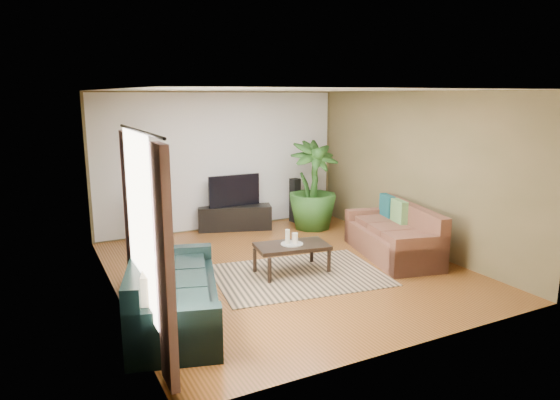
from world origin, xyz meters
TOP-DOWN VIEW (x-y plane):
  - floor at (0.00, 0.00)m, footprint 5.50×5.50m
  - ceiling at (0.00, 0.00)m, footprint 5.50×5.50m
  - wall_back at (0.00, 2.75)m, footprint 5.00×0.00m
  - wall_front at (0.00, -2.75)m, footprint 5.00×0.00m
  - wall_left at (-2.50, 0.00)m, footprint 0.00×5.50m
  - wall_right at (2.50, 0.00)m, footprint 0.00×5.50m
  - backwall_panel at (0.00, 2.74)m, footprint 4.90×0.00m
  - window_pane at (-2.48, -1.60)m, footprint 0.00×1.80m
  - curtain_near at (-2.43, -2.35)m, footprint 0.08×0.35m
  - curtain_far at (-2.43, -0.85)m, footprint 0.08×0.35m
  - curtain_rod at (-2.43, -1.60)m, footprint 0.03×1.90m
  - sofa_left at (-1.99, -0.97)m, footprint 1.55×2.41m
  - sofa_right at (1.86, -0.25)m, footprint 1.32×2.13m
  - area_rug at (0.04, -0.34)m, footprint 2.68×2.07m
  - coffee_table at (0.01, -0.17)m, footprint 1.15×0.75m
  - candle_tray at (0.01, -0.17)m, footprint 0.33×0.33m
  - candle_tall at (-0.05, -0.14)m, footprint 0.07×0.07m
  - candle_mid at (0.05, -0.21)m, footprint 0.07×0.07m
  - candle_short at (0.08, -0.11)m, footprint 0.07×0.07m
  - tv_stand at (0.17, 2.50)m, footprint 1.50×0.86m
  - television at (0.17, 2.50)m, footprint 1.05×0.06m
  - speaker_left at (-1.48, 2.28)m, footprint 0.20×0.22m
  - speaker_right at (1.53, 2.50)m, footprint 0.20×0.21m
  - potted_plant at (1.59, 1.88)m, footprint 0.98×0.98m
  - plant_pot at (1.59, 1.88)m, footprint 0.32×0.32m
  - pedestal at (-1.46, 1.86)m, footprint 0.35×0.35m
  - vase at (-1.46, 1.86)m, footprint 0.30×0.30m
  - side_table at (-2.00, 0.22)m, footprint 0.54×0.54m

SIDE VIEW (x-z plane):
  - floor at x=0.00m, z-range 0.00..0.00m
  - area_rug at x=0.04m, z-range 0.00..0.01m
  - plant_pot at x=1.59m, z-range 0.00..0.25m
  - pedestal at x=-1.46m, z-range 0.00..0.33m
  - coffee_table at x=0.01m, z-range 0.00..0.44m
  - tv_stand at x=0.17m, z-range 0.00..0.48m
  - side_table at x=-2.00m, z-range 0.00..0.48m
  - sofa_left at x=-1.99m, z-range 0.00..0.85m
  - sofa_right at x=1.86m, z-range 0.00..0.85m
  - candle_tray at x=0.01m, z-range 0.44..0.46m
  - speaker_right at x=1.53m, z-range 0.00..0.92m
  - vase at x=-1.46m, z-range 0.27..0.69m
  - candle_short at x=0.08m, z-range 0.46..0.59m
  - speaker_left at x=-1.48m, z-range 0.00..1.06m
  - candle_mid at x=0.05m, z-range 0.46..0.62m
  - candle_tall at x=-0.05m, z-range 0.46..0.67m
  - television at x=0.17m, z-range 0.48..1.10m
  - potted_plant at x=1.59m, z-range 0.00..1.74m
  - curtain_near at x=-2.43m, z-range 0.05..2.25m
  - curtain_far at x=-2.43m, z-range 0.05..2.25m
  - wall_left at x=-2.50m, z-range -1.40..4.10m
  - wall_right at x=2.50m, z-range -1.40..4.10m
  - wall_back at x=0.00m, z-range -1.15..3.85m
  - wall_front at x=0.00m, z-range -1.15..3.85m
  - backwall_panel at x=0.00m, z-range -1.10..3.80m
  - window_pane at x=-2.48m, z-range 0.50..2.30m
  - curtain_rod at x=-2.43m, z-range 2.28..2.31m
  - ceiling at x=0.00m, z-range 2.70..2.70m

